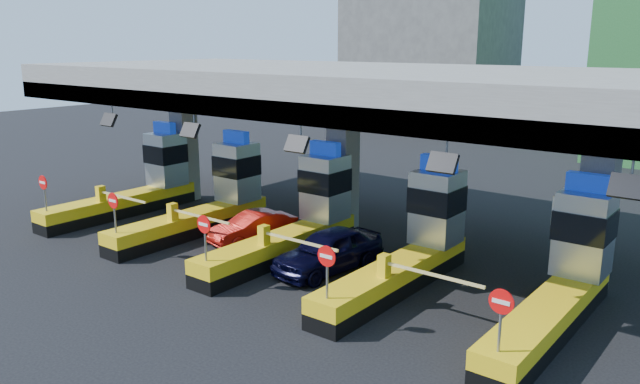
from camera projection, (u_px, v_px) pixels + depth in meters
The scene contains 10 objects.
ground at pixel (297, 253), 24.19m from camera, with size 120.00×120.00×0.00m, color black.
toll_canopy at pixel (342, 89), 24.95m from camera, with size 28.00×12.09×7.00m.
toll_lane_far_left at pixel (142, 182), 30.07m from camera, with size 4.43×8.00×4.16m.
toll_lane_left at pixel (213, 198), 27.07m from camera, with size 4.43×8.00×4.16m.
toll_lane_center at pixel (301, 217), 24.08m from camera, with size 4.43×8.00×4.16m.
toll_lane_right at pixel (415, 242), 21.08m from camera, with size 4.43×8.00×4.16m.
toll_lane_far_right at pixel (566, 275), 18.09m from camera, with size 4.43×8.00×4.16m.
bg_building_concrete at pixel (430, 31), 58.03m from camera, with size 14.00×10.00×18.00m, color #4C4C49.
van at pixel (328, 250), 22.19m from camera, with size 1.79×4.45×1.52m, color black.
red_car at pixel (253, 227), 25.46m from camera, with size 1.29×3.70×1.22m, color #A1110C.
Camera 1 is at (14.86, -17.52, 7.99)m, focal length 35.00 mm.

